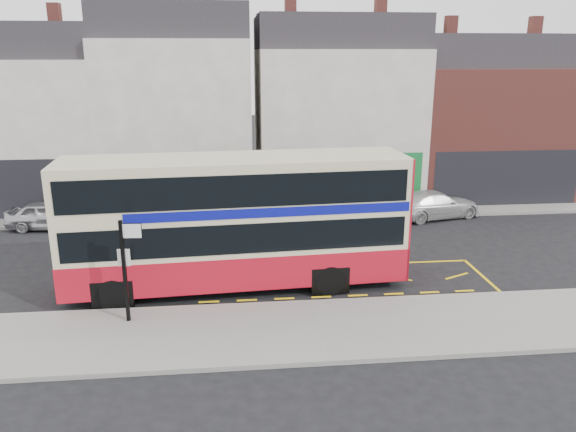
{
  "coord_description": "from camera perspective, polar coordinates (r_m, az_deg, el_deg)",
  "views": [
    {
      "loc": [
        -2.59,
        -17.88,
        8.4
      ],
      "look_at": [
        -0.56,
        2.0,
        2.52
      ],
      "focal_mm": 35.0,
      "sensor_mm": 36.0,
      "label": 1
    }
  ],
  "objects": [
    {
      "name": "pavement",
      "position": [
        17.86,
        3.25,
        -11.42
      ],
      "size": [
        40.0,
        4.0,
        0.15
      ],
      "primitive_type": "cube",
      "color": "gray",
      "rests_on": "ground"
    },
    {
      "name": "ground",
      "position": [
        19.93,
        2.21,
        -8.55
      ],
      "size": [
        120.0,
        120.0,
        0.0
      ],
      "primitive_type": "plane",
      "color": "black",
      "rests_on": "ground"
    },
    {
      "name": "terrace_far_left",
      "position": [
        34.82,
        -24.38,
        9.06
      ],
      "size": [
        8.0,
        8.01,
        10.8
      ],
      "color": "silver",
      "rests_on": "ground"
    },
    {
      "name": "car_grey",
      "position": [
        27.98,
        -6.3,
        0.22
      ],
      "size": [
        4.17,
        2.25,
        1.3
      ],
      "primitive_type": "imported",
      "rotation": [
        0.0,
        0.0,
        1.8
      ],
      "color": "#373A3E",
      "rests_on": "ground"
    },
    {
      "name": "double_decker_bus",
      "position": [
        20.24,
        -5.17,
        -0.46
      ],
      "size": [
        12.32,
        3.54,
        4.86
      ],
      "rotation": [
        0.0,
        0.0,
        0.06
      ],
      "color": "beige",
      "rests_on": "ground"
    },
    {
      "name": "terrace_right",
      "position": [
        36.37,
        18.99,
        9.48
      ],
      "size": [
        9.0,
        8.01,
        10.3
      ],
      "color": "brown",
      "rests_on": "ground"
    },
    {
      "name": "street_tree_right",
      "position": [
        31.09,
        7.11,
        6.33
      ],
      "size": [
        2.07,
        2.07,
        4.46
      ],
      "color": "#332117",
      "rests_on": "ground"
    },
    {
      "name": "car_white",
      "position": [
        30.3,
        14.68,
        1.14
      ],
      "size": [
        5.22,
        3.13,
        1.42
      ],
      "primitive_type": "imported",
      "rotation": [
        0.0,
        0.0,
        1.82
      ],
      "color": "silver",
      "rests_on": "ground"
    },
    {
      "name": "bus_stop_post",
      "position": [
        18.12,
        -16.14,
        -4.53
      ],
      "size": [
        0.82,
        0.15,
        3.33
      ],
      "rotation": [
        0.0,
        0.0,
        -0.06
      ],
      "color": "black",
      "rests_on": "pavement"
    },
    {
      "name": "kerb",
      "position": [
        19.56,
        2.36,
        -8.81
      ],
      "size": [
        40.0,
        0.15,
        0.15
      ],
      "primitive_type": "cube",
      "color": "gray",
      "rests_on": "ground"
    },
    {
      "name": "far_pavement",
      "position": [
        30.17,
        -0.68,
        0.38
      ],
      "size": [
        50.0,
        3.0,
        0.15
      ],
      "primitive_type": "cube",
      "color": "gray",
      "rests_on": "ground"
    },
    {
      "name": "terrace_left",
      "position": [
        33.14,
        -11.04,
        10.77
      ],
      "size": [
        8.0,
        8.01,
        11.8
      ],
      "color": "white",
      "rests_on": "ground"
    },
    {
      "name": "road_markings",
      "position": [
        21.37,
        1.61,
        -6.74
      ],
      "size": [
        14.0,
        3.4,
        0.01
      ],
      "primitive_type": null,
      "color": "yellow",
      "rests_on": "ground"
    },
    {
      "name": "terrace_green_shop",
      "position": [
        33.6,
        4.72,
        10.65
      ],
      "size": [
        9.0,
        8.01,
        11.3
      ],
      "color": "silver",
      "rests_on": "ground"
    },
    {
      "name": "car_silver",
      "position": [
        29.79,
        -23.0,
        0.07
      ],
      "size": [
        4.2,
        1.99,
        1.39
      ],
      "primitive_type": "imported",
      "rotation": [
        0.0,
        0.0,
        1.48
      ],
      "color": "#B9B9BE",
      "rests_on": "ground"
    }
  ]
}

